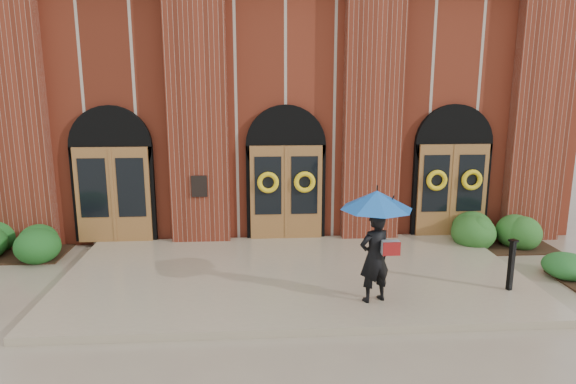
{
  "coord_description": "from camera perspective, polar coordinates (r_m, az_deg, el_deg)",
  "views": [
    {
      "loc": [
        -0.82,
        -10.53,
        4.32
      ],
      "look_at": [
        -0.06,
        1.0,
        1.79
      ],
      "focal_mm": 32.0,
      "sensor_mm": 36.0,
      "label": 1
    }
  ],
  "objects": [
    {
      "name": "church_building",
      "position": [
        19.35,
        -1.35,
        9.93
      ],
      "size": [
        16.2,
        12.53,
        7.0
      ],
      "color": "maroon",
      "rests_on": "ground"
    },
    {
      "name": "metal_post",
      "position": [
        11.33,
        23.56,
        -7.32
      ],
      "size": [
        0.18,
        0.18,
        1.06
      ],
      "rotation": [
        0.0,
        0.0,
        0.34
      ],
      "color": "black",
      "rests_on": "landing"
    },
    {
      "name": "ground",
      "position": [
        11.41,
        0.65,
        -9.89
      ],
      "size": [
        90.0,
        90.0,
        0.0
      ],
      "primitive_type": "plane",
      "color": "gray",
      "rests_on": "ground"
    },
    {
      "name": "hedge_wall_right",
      "position": [
        14.48,
        21.03,
        -4.15
      ],
      "size": [
        3.21,
        1.28,
        0.82
      ],
      "primitive_type": "ellipsoid",
      "color": "#26581F",
      "rests_on": "ground"
    },
    {
      "name": "landing",
      "position": [
        11.52,
        0.59,
        -9.26
      ],
      "size": [
        10.0,
        5.3,
        0.15
      ],
      "primitive_type": "cube",
      "color": "gray",
      "rests_on": "ground"
    },
    {
      "name": "man_with_umbrella",
      "position": [
        9.74,
        9.75,
        -3.6
      ],
      "size": [
        1.74,
        1.74,
        2.18
      ],
      "rotation": [
        0.0,
        0.0,
        3.49
      ],
      "color": "black",
      "rests_on": "landing"
    }
  ]
}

